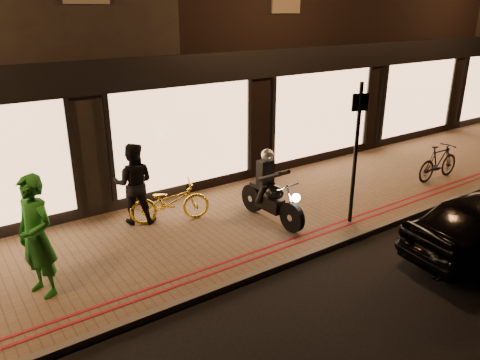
{
  "coord_description": "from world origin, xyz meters",
  "views": [
    {
      "loc": [
        -5.07,
        -5.66,
        4.48
      ],
      "look_at": [
        0.16,
        1.87,
        1.1
      ],
      "focal_mm": 35.0,
      "sensor_mm": 36.0,
      "label": 1
    }
  ],
  "objects_px": {
    "sign_post": "(356,147)",
    "person_green": "(36,237)",
    "motorcycle": "(270,194)",
    "bicycle_gold": "(170,202)"
  },
  "relations": [
    {
      "from": "sign_post",
      "to": "person_green",
      "type": "xyz_separation_m",
      "value": [
        -6.12,
        0.95,
        -0.67
      ]
    },
    {
      "from": "person_green",
      "to": "sign_post",
      "type": "bearing_deg",
      "value": 57.0
    },
    {
      "from": "motorcycle",
      "to": "bicycle_gold",
      "type": "height_order",
      "value": "motorcycle"
    },
    {
      "from": "motorcycle",
      "to": "sign_post",
      "type": "bearing_deg",
      "value": -39.15
    },
    {
      "from": "motorcycle",
      "to": "person_green",
      "type": "distance_m",
      "value": 4.74
    },
    {
      "from": "motorcycle",
      "to": "person_green",
      "type": "height_order",
      "value": "person_green"
    },
    {
      "from": "sign_post",
      "to": "person_green",
      "type": "bearing_deg",
      "value": 171.15
    },
    {
      "from": "bicycle_gold",
      "to": "person_green",
      "type": "distance_m",
      "value": 3.24
    },
    {
      "from": "motorcycle",
      "to": "sign_post",
      "type": "distance_m",
      "value": 2.04
    },
    {
      "from": "sign_post",
      "to": "person_green",
      "type": "distance_m",
      "value": 6.23
    }
  ]
}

